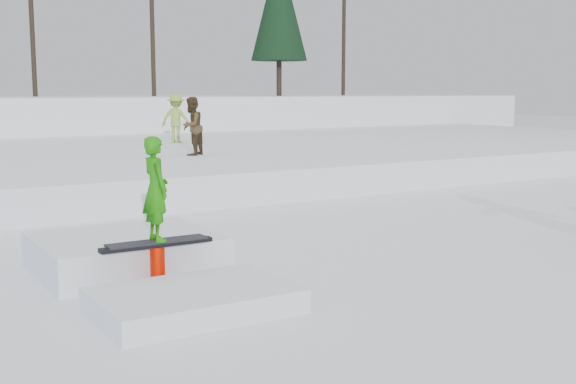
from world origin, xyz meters
TOP-DOWN VIEW (x-y plane):
  - ground at (0.00, 0.00)m, footprint 120.00×120.00m
  - snow_midrise at (0.00, 16.00)m, footprint 50.00×18.00m
  - walker_olive at (3.30, 11.95)m, footprint 1.07×1.03m
  - walker_ygreen at (4.99, 17.09)m, footprint 1.29×1.28m
  - jib_rail_feature at (-1.99, 1.97)m, footprint 2.60×4.40m

SIDE VIEW (x-z plane):
  - ground at x=0.00m, z-range 0.00..0.00m
  - jib_rail_feature at x=-1.99m, z-range -0.75..1.36m
  - snow_midrise at x=0.00m, z-range 0.00..0.80m
  - walker_olive at x=3.30m, z-range 0.80..2.53m
  - walker_ygreen at x=4.99m, z-range 0.80..2.59m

